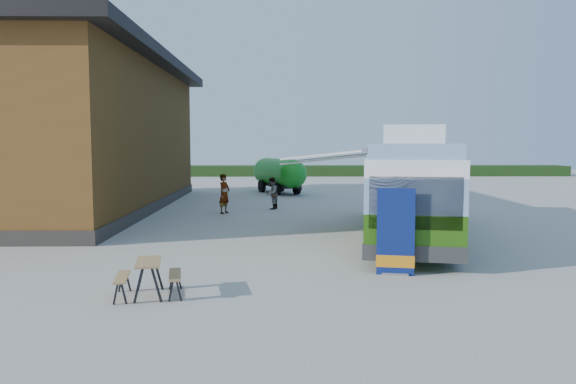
{
  "coord_description": "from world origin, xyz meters",
  "views": [
    {
      "loc": [
        -0.67,
        -17.68,
        3.27
      ],
      "look_at": [
        -0.28,
        3.59,
        1.4
      ],
      "focal_mm": 35.0,
      "sensor_mm": 36.0,
      "label": 1
    }
  ],
  "objects_px": {
    "banner": "(396,240)",
    "person_a": "(224,194)",
    "bus": "(407,185)",
    "person_b": "(272,193)",
    "slurry_tanker": "(279,173)",
    "picnic_table": "(149,270)"
  },
  "relations": [
    {
      "from": "banner",
      "to": "slurry_tanker",
      "type": "height_order",
      "value": "slurry_tanker"
    },
    {
      "from": "banner",
      "to": "slurry_tanker",
      "type": "bearing_deg",
      "value": 107.99
    },
    {
      "from": "bus",
      "to": "person_b",
      "type": "xyz_separation_m",
      "value": [
        -4.84,
        7.91,
        -1.01
      ]
    },
    {
      "from": "picnic_table",
      "to": "person_b",
      "type": "distance_m",
      "value": 15.94
    },
    {
      "from": "bus",
      "to": "person_a",
      "type": "distance_m",
      "value": 9.45
    },
    {
      "from": "person_b",
      "to": "slurry_tanker",
      "type": "distance_m",
      "value": 8.82
    },
    {
      "from": "picnic_table",
      "to": "person_a",
      "type": "height_order",
      "value": "person_a"
    },
    {
      "from": "bus",
      "to": "banner",
      "type": "relative_size",
      "value": 5.77
    },
    {
      "from": "banner",
      "to": "person_a",
      "type": "height_order",
      "value": "banner"
    },
    {
      "from": "person_a",
      "to": "person_b",
      "type": "bearing_deg",
      "value": -22.12
    },
    {
      "from": "person_b",
      "to": "slurry_tanker",
      "type": "xyz_separation_m",
      "value": [
        0.37,
        8.8,
        0.51
      ]
    },
    {
      "from": "banner",
      "to": "slurry_tanker",
      "type": "distance_m",
      "value": 22.91
    },
    {
      "from": "banner",
      "to": "slurry_tanker",
      "type": "xyz_separation_m",
      "value": [
        -2.82,
        22.73,
        0.41
      ]
    },
    {
      "from": "banner",
      "to": "picnic_table",
      "type": "relative_size",
      "value": 1.41
    },
    {
      "from": "person_b",
      "to": "slurry_tanker",
      "type": "bearing_deg",
      "value": -161.53
    },
    {
      "from": "bus",
      "to": "person_b",
      "type": "height_order",
      "value": "bus"
    },
    {
      "from": "bus",
      "to": "banner",
      "type": "xyz_separation_m",
      "value": [
        -1.64,
        -6.02,
        -0.91
      ]
    },
    {
      "from": "bus",
      "to": "slurry_tanker",
      "type": "bearing_deg",
      "value": 115.87
    },
    {
      "from": "banner",
      "to": "slurry_tanker",
      "type": "relative_size",
      "value": 0.38
    },
    {
      "from": "picnic_table",
      "to": "person_a",
      "type": "xyz_separation_m",
      "value": [
        0.28,
        14.11,
        0.34
      ]
    },
    {
      "from": "slurry_tanker",
      "to": "person_a",
      "type": "bearing_deg",
      "value": -128.38
    },
    {
      "from": "person_b",
      "to": "person_a",
      "type": "bearing_deg",
      "value": -32.16
    }
  ]
}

